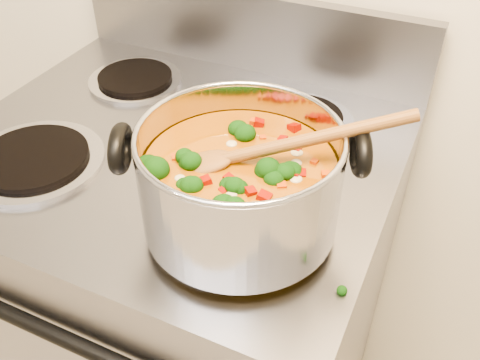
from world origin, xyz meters
The scene contains 4 objects.
electric_range centered at (-0.04, 1.16, 0.47)m, with size 0.75×0.68×1.08m.
stockpot centered at (0.15, 1.01, 1.01)m, with size 0.33×0.27×0.16m.
wooden_spoon centered at (0.17, 1.02, 1.06)m, with size 0.29×0.16×0.10m.
cooktop_crumbs centered at (0.21, 0.95, 0.92)m, with size 0.24×0.37×0.01m.
Camera 1 is at (0.38, 0.52, 1.45)m, focal length 40.00 mm.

